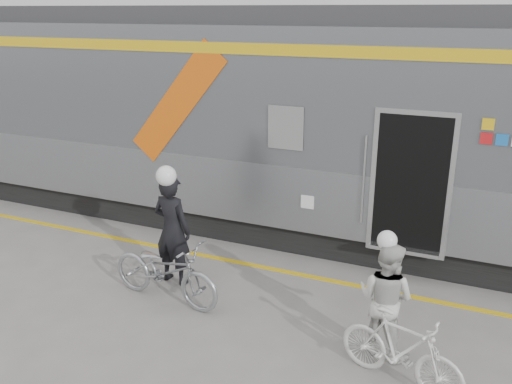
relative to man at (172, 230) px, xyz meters
The scene contains 9 objects.
ground 2.13m from the man, 36.66° to the right, with size 90.00×90.00×0.00m, color slate.
train 3.42m from the man, 71.00° to the left, with size 24.00×3.17×4.10m.
safety_strip 2.04m from the man, 32.29° to the left, with size 24.00×0.12×0.01m, color gold.
man is the anchor object (origin of this frame).
bicycle_left 0.70m from the man, 70.02° to the right, with size 0.64×1.82×0.96m, color #93959A.
woman 3.37m from the man, ahead, with size 0.71×0.56×1.47m, color beige.
bicycle_right 3.81m from the man, 16.61° to the right, with size 0.42×1.48×0.89m, color silver.
helmet_man 1.02m from the man, ahead, with size 0.30×0.30×0.30m, color white.
helmet_woman 3.45m from the man, ahead, with size 0.24×0.24×0.24m, color white.
Camera 1 is at (2.66, -5.27, 4.04)m, focal length 38.00 mm.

